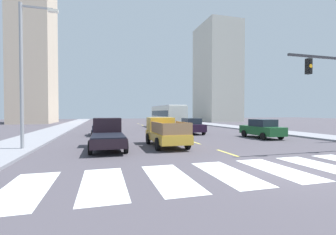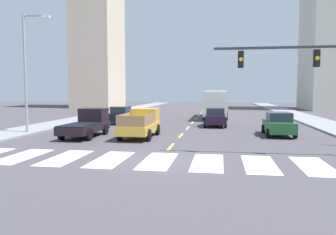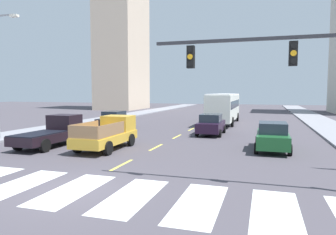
% 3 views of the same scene
% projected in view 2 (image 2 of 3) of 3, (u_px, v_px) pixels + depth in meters
% --- Properties ---
extents(ground_plane, '(160.00, 160.00, 0.00)m').
position_uv_depth(ground_plane, '(158.00, 161.00, 15.61)').
color(ground_plane, '#464149').
extents(sidewalk_right, '(3.69, 110.00, 0.15)m').
position_uv_depth(sidewalk_right, '(327.00, 125.00, 31.33)').
color(sidewalk_right, gray).
rests_on(sidewalk_right, ground).
extents(sidewalk_left, '(3.69, 110.00, 0.15)m').
position_uv_depth(sidewalk_left, '(72.00, 121.00, 35.33)').
color(sidewalk_left, gray).
rests_on(sidewalk_left, ground).
extents(crosswalk_stripe_1, '(1.42, 3.92, 0.01)m').
position_uv_depth(crosswalk_stripe_1, '(22.00, 156.00, 16.70)').
color(crosswalk_stripe_1, white).
rests_on(crosswalk_stripe_1, ground).
extents(crosswalk_stripe_2, '(1.42, 3.92, 0.01)m').
position_uv_depth(crosswalk_stripe_2, '(66.00, 158.00, 16.34)').
color(crosswalk_stripe_2, white).
rests_on(crosswalk_stripe_2, ground).
extents(crosswalk_stripe_3, '(1.42, 3.92, 0.01)m').
position_uv_depth(crosswalk_stripe_3, '(111.00, 159.00, 15.98)').
color(crosswalk_stripe_3, white).
rests_on(crosswalk_stripe_3, ground).
extents(crosswalk_stripe_4, '(1.42, 3.92, 0.01)m').
position_uv_depth(crosswalk_stripe_4, '(158.00, 161.00, 15.61)').
color(crosswalk_stripe_4, white).
rests_on(crosswalk_stripe_4, ground).
extents(crosswalk_stripe_5, '(1.42, 3.92, 0.01)m').
position_uv_depth(crosswalk_stripe_5, '(208.00, 162.00, 15.25)').
color(crosswalk_stripe_5, white).
rests_on(crosswalk_stripe_5, ground).
extents(crosswalk_stripe_6, '(1.42, 3.92, 0.01)m').
position_uv_depth(crosswalk_stripe_6, '(260.00, 164.00, 14.89)').
color(crosswalk_stripe_6, white).
rests_on(crosswalk_stripe_6, ground).
extents(crosswalk_stripe_7, '(1.42, 3.92, 0.01)m').
position_uv_depth(crosswalk_stripe_7, '(314.00, 166.00, 14.53)').
color(crosswalk_stripe_7, white).
rests_on(crosswalk_stripe_7, ground).
extents(lane_dash_0, '(0.16, 2.40, 0.01)m').
position_uv_depth(lane_dash_0, '(171.00, 147.00, 19.55)').
color(lane_dash_0, '#DCCC4A').
rests_on(lane_dash_0, ground).
extents(lane_dash_1, '(0.16, 2.40, 0.01)m').
position_uv_depth(lane_dash_1, '(181.00, 135.00, 24.47)').
color(lane_dash_1, '#DCCC4A').
rests_on(lane_dash_1, ground).
extents(lane_dash_2, '(0.16, 2.40, 0.01)m').
position_uv_depth(lane_dash_2, '(188.00, 128.00, 29.39)').
color(lane_dash_2, '#DCCC4A').
rests_on(lane_dash_2, ground).
extents(lane_dash_3, '(0.16, 2.40, 0.01)m').
position_uv_depth(lane_dash_3, '(192.00, 123.00, 34.32)').
color(lane_dash_3, '#DCCC4A').
rests_on(lane_dash_3, ground).
extents(lane_dash_4, '(0.16, 2.40, 0.01)m').
position_uv_depth(lane_dash_4, '(196.00, 119.00, 39.24)').
color(lane_dash_4, '#DCCC4A').
rests_on(lane_dash_4, ground).
extents(lane_dash_5, '(0.16, 2.40, 0.01)m').
position_uv_depth(lane_dash_5, '(199.00, 116.00, 44.16)').
color(lane_dash_5, '#DCCC4A').
rests_on(lane_dash_5, ground).
extents(lane_dash_6, '(0.16, 2.40, 0.01)m').
position_uv_depth(lane_dash_6, '(201.00, 113.00, 49.08)').
color(lane_dash_6, '#DCCC4A').
rests_on(lane_dash_6, ground).
extents(lane_dash_7, '(0.16, 2.40, 0.01)m').
position_uv_depth(lane_dash_7, '(203.00, 111.00, 54.00)').
color(lane_dash_7, '#DCCC4A').
rests_on(lane_dash_7, ground).
extents(pickup_stakebed, '(2.18, 5.20, 1.96)m').
position_uv_depth(pickup_stakebed, '(141.00, 124.00, 23.73)').
color(pickup_stakebed, gold).
rests_on(pickup_stakebed, ground).
extents(pickup_dark, '(2.18, 5.20, 1.96)m').
position_uv_depth(pickup_dark, '(87.00, 123.00, 24.05)').
color(pickup_dark, black).
rests_on(pickup_dark, ground).
extents(city_bus, '(2.72, 10.80, 3.32)m').
position_uv_depth(city_bus, '(216.00, 102.00, 39.89)').
color(city_bus, silver).
rests_on(city_bus, ground).
extents(sedan_near_right, '(2.02, 4.40, 1.72)m').
position_uv_depth(sedan_near_right, '(216.00, 117.00, 30.75)').
color(sedan_near_right, black).
rests_on(sedan_near_right, ground).
extents(sedan_far, '(2.02, 4.40, 1.72)m').
position_uv_depth(sedan_far, '(121.00, 115.00, 33.43)').
color(sedan_far, black).
rests_on(sedan_far, ground).
extents(sedan_mid, '(2.02, 4.40, 1.72)m').
position_uv_depth(sedan_mid, '(279.00, 124.00, 24.35)').
color(sedan_mid, '#1B5228').
rests_on(sedan_mid, ground).
extents(streetlight_left, '(2.20, 0.28, 9.00)m').
position_uv_depth(streetlight_left, '(27.00, 68.00, 24.97)').
color(streetlight_left, gray).
rests_on(streetlight_left, ground).
extents(tower_tall_centre, '(8.62, 11.95, 24.91)m').
position_uv_depth(tower_tall_centre, '(332.00, 37.00, 57.40)').
color(tower_tall_centre, beige).
rests_on(tower_tall_centre, ground).
extents(block_mid_left, '(7.66, 11.16, 31.69)m').
position_uv_depth(block_mid_left, '(98.00, 27.00, 65.54)').
color(block_mid_left, beige).
rests_on(block_mid_left, ground).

